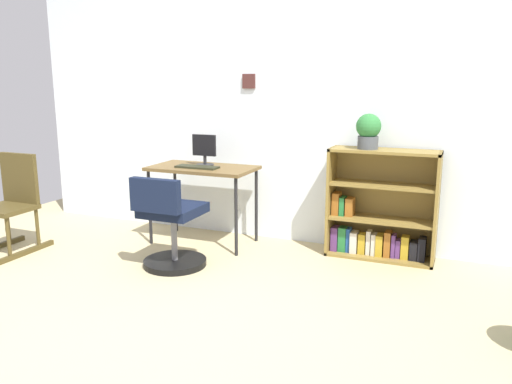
% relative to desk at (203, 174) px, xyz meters
% --- Properties ---
extents(ground_plane, '(6.24, 6.24, 0.00)m').
position_rel_desk_xyz_m(ground_plane, '(0.53, -1.71, -0.66)').
color(ground_plane, tan).
extents(wall_back, '(5.20, 0.12, 2.49)m').
position_rel_desk_xyz_m(wall_back, '(0.53, 0.44, 0.58)').
color(wall_back, silver).
rests_on(wall_back, ground_plane).
extents(desk, '(0.96, 0.53, 0.73)m').
position_rel_desk_xyz_m(desk, '(0.00, 0.00, 0.00)').
color(desk, brown).
rests_on(desk, ground_plane).
extents(monitor, '(0.24, 0.16, 0.29)m').
position_rel_desk_xyz_m(monitor, '(-0.01, 0.07, 0.21)').
color(monitor, '#262628').
rests_on(monitor, desk).
extents(keyboard, '(0.40, 0.14, 0.02)m').
position_rel_desk_xyz_m(keyboard, '(-0.01, -0.08, 0.07)').
color(keyboard, '#292B1B').
rests_on(keyboard, desk).
extents(office_chair, '(0.52, 0.55, 0.78)m').
position_rel_desk_xyz_m(office_chair, '(0.07, -0.70, -0.32)').
color(office_chair, black).
rests_on(office_chair, ground_plane).
extents(rocking_chair, '(0.42, 0.64, 0.87)m').
position_rel_desk_xyz_m(rocking_chair, '(-1.46, -0.85, -0.22)').
color(rocking_chair, '#483C1C').
rests_on(rocking_chair, ground_plane).
extents(bookshelf_low, '(0.91, 0.30, 0.94)m').
position_rel_desk_xyz_m(bookshelf_low, '(1.59, 0.24, -0.26)').
color(bookshelf_low, olive).
rests_on(bookshelf_low, ground_plane).
extents(potted_plant_on_shelf, '(0.21, 0.21, 0.29)m').
position_rel_desk_xyz_m(potted_plant_on_shelf, '(1.47, 0.19, 0.44)').
color(potted_plant_on_shelf, '#474C51').
rests_on(potted_plant_on_shelf, bookshelf_low).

